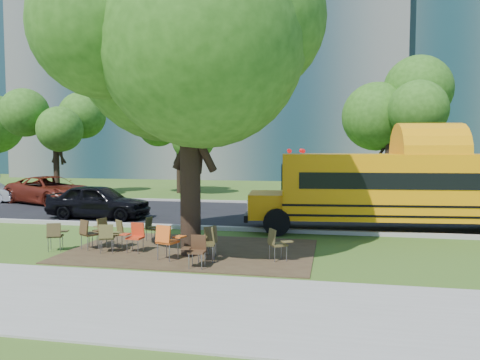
% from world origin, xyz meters
% --- Properties ---
extents(ground, '(160.00, 160.00, 0.00)m').
position_xyz_m(ground, '(0.00, 0.00, 0.00)').
color(ground, '#32551A').
rests_on(ground, ground).
extents(sidewalk, '(60.00, 4.00, 0.04)m').
position_xyz_m(sidewalk, '(0.00, -5.00, 0.02)').
color(sidewalk, gray).
rests_on(sidewalk, ground).
extents(dirt_patch, '(7.00, 4.50, 0.03)m').
position_xyz_m(dirt_patch, '(1.00, -0.50, 0.01)').
color(dirt_patch, '#382819').
rests_on(dirt_patch, ground).
extents(asphalt_road, '(80.00, 8.00, 0.04)m').
position_xyz_m(asphalt_road, '(0.00, 7.00, 0.02)').
color(asphalt_road, black).
rests_on(asphalt_road, ground).
extents(kerb_near, '(80.00, 0.25, 0.14)m').
position_xyz_m(kerb_near, '(0.00, 3.00, 0.07)').
color(kerb_near, gray).
rests_on(kerb_near, ground).
extents(kerb_far, '(80.00, 0.25, 0.14)m').
position_xyz_m(kerb_far, '(0.00, 11.10, 0.07)').
color(kerb_far, gray).
rests_on(kerb_far, ground).
extents(building_main, '(38.00, 16.00, 22.00)m').
position_xyz_m(building_main, '(-8.00, 36.00, 11.00)').
color(building_main, slate).
rests_on(building_main, ground).
extents(bg_tree_0, '(5.20, 5.20, 7.18)m').
position_xyz_m(bg_tree_0, '(-12.00, 13.00, 4.57)').
color(bg_tree_0, black).
rests_on(bg_tree_0, ground).
extents(bg_tree_2, '(4.80, 4.80, 6.62)m').
position_xyz_m(bg_tree_2, '(-5.00, 16.00, 4.21)').
color(bg_tree_2, black).
rests_on(bg_tree_2, ground).
extents(bg_tree_3, '(5.60, 5.60, 7.84)m').
position_xyz_m(bg_tree_3, '(8.00, 14.00, 5.03)').
color(bg_tree_3, black).
rests_on(bg_tree_3, ground).
extents(main_tree, '(7.20, 7.20, 9.10)m').
position_xyz_m(main_tree, '(1.13, -1.02, 5.48)').
color(main_tree, black).
rests_on(main_tree, ground).
extents(school_bus, '(11.51, 3.63, 2.77)m').
position_xyz_m(school_bus, '(8.13, 3.99, 1.60)').
color(school_bus, orange).
rests_on(school_bus, ground).
extents(chair_0, '(0.57, 0.64, 0.84)m').
position_xyz_m(chair_0, '(-2.86, -1.29, 0.52)').
color(chair_0, '#41371C').
rests_on(chair_0, ground).
extents(chair_1, '(0.76, 0.60, 0.90)m').
position_xyz_m(chair_1, '(-1.98, -1.00, 0.56)').
color(chair_1, '#3E2B16').
rests_on(chair_1, ground).
extents(chair_2, '(0.58, 0.65, 0.85)m').
position_xyz_m(chair_2, '(-1.24, -1.28, 0.53)').
color(chair_2, brown).
rests_on(chair_2, ground).
extents(chair_3, '(0.57, 0.50, 0.85)m').
position_xyz_m(chair_3, '(-0.52, -1.03, 0.53)').
color(chair_3, red).
rests_on(chair_3, ground).
extents(chair_4, '(0.75, 0.59, 0.97)m').
position_xyz_m(chair_4, '(0.72, -1.78, 0.60)').
color(chair_4, '#D85717').
rests_on(chair_4, ground).
extents(chair_5, '(0.54, 0.50, 0.82)m').
position_xyz_m(chair_5, '(1.69, -2.34, 0.51)').
color(chair_5, '#422917').
rests_on(chair_5, ground).
extents(chair_6, '(0.64, 0.63, 0.94)m').
position_xyz_m(chair_6, '(1.82, -1.65, 0.58)').
color(chair_6, '#413A1C').
rests_on(chair_6, ground).
extents(chair_7, '(0.71, 0.58, 0.87)m').
position_xyz_m(chair_7, '(3.56, -1.27, 0.54)').
color(chair_7, brown).
rests_on(chair_7, ground).
extents(chair_8, '(0.53, 0.67, 0.90)m').
position_xyz_m(chair_8, '(-1.85, -0.58, 0.56)').
color(chair_8, brown).
rests_on(chair_8, ground).
extents(chair_9, '(0.72, 0.57, 0.84)m').
position_xyz_m(chair_9, '(-1.31, -0.64, 0.52)').
color(chair_9, brown).
rests_on(chair_9, ground).
extents(chair_10, '(0.46, 0.57, 0.78)m').
position_xyz_m(chair_10, '(-0.68, 0.58, 0.48)').
color(chair_10, '#413F1C').
rests_on(chair_10, ground).
extents(chair_11, '(0.60, 0.76, 0.88)m').
position_xyz_m(chair_11, '(1.69, -1.17, 0.54)').
color(chair_11, '#493E1F').
rests_on(chair_11, ground).
extents(black_car, '(4.31, 1.77, 1.46)m').
position_xyz_m(black_car, '(-4.67, 4.63, 0.73)').
color(black_car, black).
rests_on(black_car, ground).
extents(bg_car_red, '(5.86, 4.32, 1.48)m').
position_xyz_m(bg_car_red, '(-9.64, 8.75, 0.74)').
color(bg_car_red, '#50170D').
rests_on(bg_car_red, ground).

